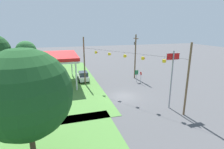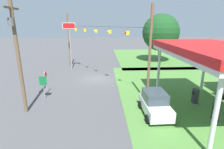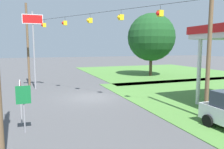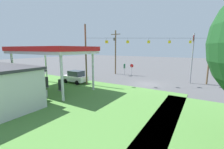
% 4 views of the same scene
% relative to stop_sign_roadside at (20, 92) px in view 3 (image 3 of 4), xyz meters
% --- Properties ---
extents(ground_plane, '(160.00, 160.00, 0.00)m').
position_rel_stop_sign_roadside_xyz_m(ground_plane, '(-5.00, 5.34, -1.81)').
color(ground_plane, '#4C4C4F').
extents(grass_verge_opposite_corner, '(24.00, 24.00, 0.04)m').
position_rel_stop_sign_roadside_xyz_m(grass_verge_opposite_corner, '(-21.00, 21.34, -1.79)').
color(grass_verge_opposite_corner, '#4C7F38').
rests_on(grass_verge_opposite_corner, ground).
extents(stop_sign_roadside, '(0.80, 0.08, 2.50)m').
position_rel_stop_sign_roadside_xyz_m(stop_sign_roadside, '(0.00, 0.00, 0.00)').
color(stop_sign_roadside, '#99999E').
rests_on(stop_sign_roadside, ground).
extents(stop_sign_overhead, '(0.22, 1.97, 7.81)m').
position_rel_stop_sign_roadside_xyz_m(stop_sign_overhead, '(-10.59, 0.92, 3.53)').
color(stop_sign_overhead, gray).
rests_on(stop_sign_overhead, ground).
extents(route_sign, '(0.10, 0.70, 2.40)m').
position_rel_stop_sign_roadside_xyz_m(route_sign, '(1.52, 0.21, -0.10)').
color(route_sign, gray).
rests_on(route_sign, ground).
extents(signal_span_gantry, '(16.04, 10.24, 8.99)m').
position_rel_stop_sign_roadside_xyz_m(signal_span_gantry, '(-5.00, 5.32, 3.16)').
color(signal_span_gantry, brown).
rests_on(signal_span_gantry, ground).
extents(tree_west_verge, '(7.00, 7.00, 9.25)m').
position_rel_stop_sign_roadside_xyz_m(tree_west_verge, '(-15.71, 17.38, 3.92)').
color(tree_west_verge, '#4C3828').
rests_on(tree_west_verge, ground).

